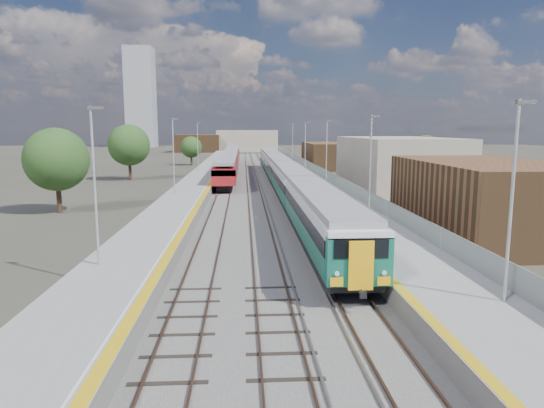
{
  "coord_description": "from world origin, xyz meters",
  "views": [
    {
      "loc": [
        -3.21,
        -15.01,
        7.47
      ],
      "look_at": [
        -1.22,
        18.84,
        2.2
      ],
      "focal_mm": 32.0,
      "sensor_mm": 36.0,
      "label": 1
    }
  ],
  "objects": [
    {
      "name": "tracks",
      "position": [
        -1.65,
        54.18,
        0.11
      ],
      "size": [
        8.96,
        160.0,
        0.17
      ],
      "color": "#4C3323",
      "rests_on": "ground"
    },
    {
      "name": "tree_a",
      "position": [
        -19.76,
        28.95,
        4.78
      ],
      "size": [
        5.6,
        5.6,
        7.59
      ],
      "color": "#382619",
      "rests_on": "ground"
    },
    {
      "name": "green_train",
      "position": [
        1.5,
        42.87,
        2.18
      ],
      "size": [
        2.81,
        78.21,
        3.09
      ],
      "color": "black",
      "rests_on": "ground"
    },
    {
      "name": "platform_right",
      "position": [
        5.28,
        52.49,
        0.54
      ],
      "size": [
        4.7,
        155.0,
        8.52
      ],
      "color": "slate",
      "rests_on": "ground"
    },
    {
      "name": "tree_b",
      "position": [
        -19.87,
        57.04,
        5.12
      ],
      "size": [
        5.99,
        5.99,
        8.12
      ],
      "color": "#382619",
      "rests_on": "ground"
    },
    {
      "name": "buildings",
      "position": [
        -18.12,
        138.6,
        10.7
      ],
      "size": [
        72.0,
        185.5,
        40.0
      ],
      "color": "brown",
      "rests_on": "ground"
    },
    {
      "name": "ground",
      "position": [
        0.0,
        50.0,
        0.0
      ],
      "size": [
        320.0,
        320.0,
        0.0
      ],
      "primitive_type": "plane",
      "color": "#47443A",
      "rests_on": "ground"
    },
    {
      "name": "ballast_bed",
      "position": [
        -2.25,
        52.5,
        0.03
      ],
      "size": [
        10.5,
        155.0,
        0.06
      ],
      "primitive_type": "cube",
      "color": "#565451",
      "rests_on": "ground"
    },
    {
      "name": "red_train",
      "position": [
        -5.5,
        68.24,
        2.09
      ],
      "size": [
        2.81,
        56.91,
        3.54
      ],
      "color": "black",
      "rests_on": "ground"
    },
    {
      "name": "tree_c",
      "position": [
        -13.98,
        86.07,
        3.74
      ],
      "size": [
        4.39,
        4.39,
        5.95
      ],
      "color": "#382619",
      "rests_on": "ground"
    },
    {
      "name": "tree_d",
      "position": [
        24.71,
        58.35,
        4.12
      ],
      "size": [
        4.83,
        4.83,
        6.54
      ],
      "color": "#382619",
      "rests_on": "ground"
    },
    {
      "name": "platform_left",
      "position": [
        -9.05,
        52.49,
        0.52
      ],
      "size": [
        4.3,
        155.0,
        8.52
      ],
      "color": "slate",
      "rests_on": "ground"
    }
  ]
}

